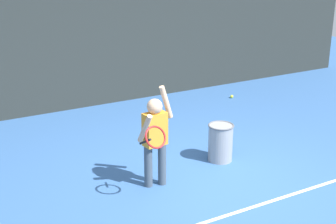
# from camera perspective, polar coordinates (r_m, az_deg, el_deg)

# --- Properties ---
(ground_plane) EXTENTS (20.00, 20.00, 0.00)m
(ground_plane) POSITION_cam_1_polar(r_m,az_deg,el_deg) (6.49, 6.78, -8.64)
(ground_plane) COLOR #335B93
(court_line_baseline) EXTENTS (9.00, 0.05, 0.00)m
(court_line_baseline) POSITION_cam_1_polar(r_m,az_deg,el_deg) (6.04, 10.44, -11.03)
(court_line_baseline) COLOR white
(court_line_baseline) RESTS_ON ground
(back_fence_windscreen) EXTENTS (12.54, 0.08, 3.12)m
(back_fence_windscreen) POSITION_cam_1_polar(r_m,az_deg,el_deg) (9.44, -7.66, 10.12)
(back_fence_windscreen) COLOR #282D2B
(back_fence_windscreen) RESTS_ON ground
(fence_post_2) EXTENTS (0.09, 0.09, 3.27)m
(fence_post_2) POSITION_cam_1_polar(r_m,az_deg,el_deg) (9.48, -7.81, 10.62)
(fence_post_2) COLOR slate
(fence_post_2) RESTS_ON ground
(fence_post_3) EXTENTS (0.09, 0.09, 3.27)m
(fence_post_3) POSITION_cam_1_polar(r_m,az_deg,el_deg) (10.97, 7.49, 11.77)
(fence_post_3) COLOR slate
(fence_post_3) RESTS_ON ground
(fence_post_4) EXTENTS (0.09, 0.09, 3.27)m
(fence_post_4) POSITION_cam_1_polar(r_m,az_deg,el_deg) (13.02, 18.63, 12.10)
(fence_post_4) COLOR slate
(fence_post_4) RESTS_ON ground
(tennis_player) EXTENTS (0.67, 0.63, 1.35)m
(tennis_player) POSITION_cam_1_polar(r_m,az_deg,el_deg) (6.12, -1.57, -2.76)
(tennis_player) COLOR #3F4C59
(tennis_player) RESTS_ON ground
(ball_hopper) EXTENTS (0.38, 0.38, 0.56)m
(ball_hopper) POSITION_cam_1_polar(r_m,az_deg,el_deg) (7.07, 6.30, -3.60)
(ball_hopper) COLOR gray
(ball_hopper) RESTS_ON ground
(tennis_ball_0) EXTENTS (0.07, 0.07, 0.07)m
(tennis_ball_0) POSITION_cam_1_polar(r_m,az_deg,el_deg) (10.12, 7.65, 1.85)
(tennis_ball_0) COLOR #CCE033
(tennis_ball_0) RESTS_ON ground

